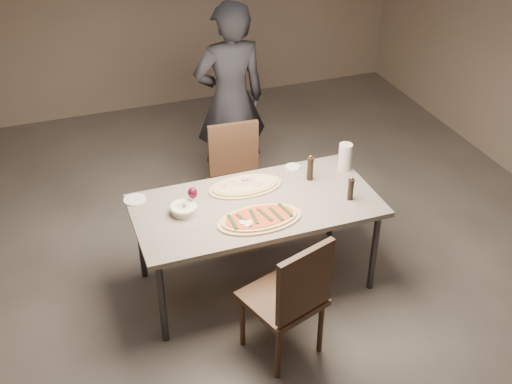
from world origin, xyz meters
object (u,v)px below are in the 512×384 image
object	(u,v)px
diner	(230,101)
chair_far	(237,174)
ham_pizza	(245,186)
chair_near	(292,295)
dining_table	(256,210)
zucchini_pizza	(259,219)
pepper_mill_left	(351,189)
carafe	(345,157)
bread_basket	(183,209)

from	to	relation	value
diner	chair_far	bearing A→B (deg)	75.71
ham_pizza	chair_near	world-z (taller)	chair_near
dining_table	zucchini_pizza	bearing A→B (deg)	-103.54
pepper_mill_left	chair_far	bearing A→B (deg)	120.73
zucchini_pizza	diner	bearing A→B (deg)	82.88
ham_pizza	carafe	distance (m)	0.84
carafe	diner	distance (m)	1.32
carafe	chair_far	bearing A→B (deg)	142.93
chair_far	diner	xyz separation A→B (m)	(0.16, 0.64, 0.38)
dining_table	chair_far	size ratio (longest dim) A/B	1.87
chair_near	ham_pizza	bearing A→B (deg)	68.98
ham_pizza	bread_basket	bearing A→B (deg)	-151.57
pepper_mill_left	carafe	size ratio (longest dim) A/B	0.86
carafe	diner	bearing A→B (deg)	115.48
pepper_mill_left	bread_basket	bearing A→B (deg)	168.77
ham_pizza	dining_table	bearing A→B (deg)	-79.12
zucchini_pizza	ham_pizza	bearing A→B (deg)	87.68
chair_far	carafe	bearing A→B (deg)	146.54
zucchini_pizza	chair_near	bearing A→B (deg)	-85.60
zucchini_pizza	ham_pizza	distance (m)	0.44
dining_table	diner	size ratio (longest dim) A/B	0.98
carafe	chair_near	xyz separation A→B (m)	(-0.87, -1.03, -0.31)
zucchini_pizza	ham_pizza	size ratio (longest dim) A/B	1.08
pepper_mill_left	carafe	bearing A→B (deg)	69.11
diner	chair_near	bearing A→B (deg)	81.37
dining_table	diner	distance (m)	1.45
dining_table	ham_pizza	distance (m)	0.24
ham_pizza	pepper_mill_left	world-z (taller)	pepper_mill_left
pepper_mill_left	chair_near	distance (m)	0.99
pepper_mill_left	diner	xyz separation A→B (m)	(-0.41, 1.60, 0.08)
ham_pizza	diner	world-z (taller)	diner
ham_pizza	zucchini_pizza	bearing A→B (deg)	-86.02
bread_basket	carafe	distance (m)	1.37
pepper_mill_left	chair_near	size ratio (longest dim) A/B	0.19
pepper_mill_left	ham_pizza	bearing A→B (deg)	148.54
bread_basket	chair_far	xyz separation A→B (m)	(0.64, 0.71, -0.25)
dining_table	pepper_mill_left	size ratio (longest dim) A/B	9.47
pepper_mill_left	chair_near	world-z (taller)	chair_near
dining_table	ham_pizza	world-z (taller)	ham_pizza
chair_near	chair_far	bearing A→B (deg)	65.74
chair_near	diner	bearing A→B (deg)	63.38
ham_pizza	chair_far	distance (m)	0.59
carafe	pepper_mill_left	bearing A→B (deg)	-110.89
zucchini_pizza	carafe	world-z (taller)	carafe
pepper_mill_left	carafe	distance (m)	0.44
pepper_mill_left	diner	world-z (taller)	diner
dining_table	chair_far	distance (m)	0.79
zucchini_pizza	ham_pizza	world-z (taller)	zucchini_pizza
bread_basket	pepper_mill_left	distance (m)	1.23
bread_basket	diner	xyz separation A→B (m)	(0.80, 1.36, 0.12)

